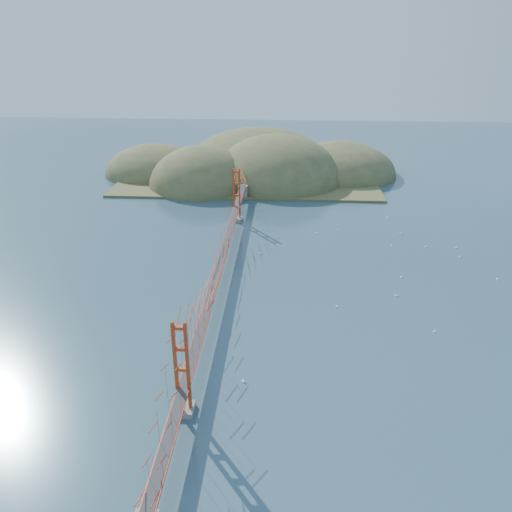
{
  "coord_description": "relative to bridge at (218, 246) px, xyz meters",
  "views": [
    {
      "loc": [
        10.53,
        -72.46,
        39.0
      ],
      "look_at": [
        6.04,
        0.0,
        5.41
      ],
      "focal_mm": 35.0,
      "sensor_mm": 36.0,
      "label": 1
    }
  ],
  "objects": [
    {
      "name": "sailboat_4",
      "position": [
        30.59,
        4.34,
        -6.86
      ],
      "size": [
        0.62,
        0.62,
        0.68
      ],
      "color": "white",
      "rests_on": "ground"
    },
    {
      "name": "sailboat_16",
      "position": [
        17.12,
        23.45,
        -6.85
      ],
      "size": [
        0.65,
        0.65,
        0.73
      ],
      "color": "white",
      "rests_on": "ground"
    },
    {
      "name": "sailboat_10",
      "position": [
        6.0,
        -24.62,
        -6.86
      ],
      "size": [
        0.62,
        0.62,
        0.67
      ],
      "color": "white",
      "rests_on": "ground"
    },
    {
      "name": "bridge",
      "position": [
        0.0,
        0.0,
        0.0
      ],
      "size": [
        2.2,
        94.4,
        12.0
      ],
      "color": "gray",
      "rests_on": "ground"
    },
    {
      "name": "sailboat_12",
      "position": [
        21.59,
        25.27,
        -6.88
      ],
      "size": [
        0.49,
        0.48,
        0.55
      ],
      "color": "white",
      "rests_on": "ground"
    },
    {
      "name": "sailboat_15",
      "position": [
        31.34,
        17.81,
        -6.87
      ],
      "size": [
        0.47,
        0.54,
        0.62
      ],
      "color": "white",
      "rests_on": "ground"
    },
    {
      "name": "sailboat_3",
      "position": [
        6.0,
        12.61,
        -6.87
      ],
      "size": [
        0.54,
        0.49,
        0.61
      ],
      "color": "white",
      "rests_on": "ground"
    },
    {
      "name": "sailboat_13",
      "position": [
        31.86,
        -12.27,
        -6.87
      ],
      "size": [
        0.57,
        0.57,
        0.61
      ],
      "color": "white",
      "rests_on": "ground"
    },
    {
      "name": "ground",
      "position": [
        0.0,
        -0.18,
        -7.01
      ],
      "size": [
        320.0,
        320.0,
        0.0
      ],
      "primitive_type": "plane",
      "color": "#325264",
      "rests_on": "ground"
    },
    {
      "name": "sailboat_11",
      "position": [
        43.07,
        13.28,
        -6.86
      ],
      "size": [
        0.63,
        0.63,
        0.66
      ],
      "color": "white",
      "rests_on": "ground"
    },
    {
      "name": "sailboat_5",
      "position": [
        46.71,
        4.71,
        -6.87
      ],
      "size": [
        0.49,
        0.54,
        0.61
      ],
      "color": "white",
      "rests_on": "ground"
    },
    {
      "name": "sailboat_1",
      "position": [
        28.47,
        -2.21,
        -6.86
      ],
      "size": [
        0.63,
        0.63,
        0.66
      ],
      "color": "white",
      "rests_on": "ground"
    },
    {
      "name": "sailboat_14",
      "position": [
        18.79,
        -6.23,
        -6.87
      ],
      "size": [
        0.57,
        0.57,
        0.6
      ],
      "color": "white",
      "rests_on": "ground"
    },
    {
      "name": "sailboat_17",
      "position": [
        34.45,
        24.35,
        -6.86
      ],
      "size": [
        0.61,
        0.59,
        0.69
      ],
      "color": "white",
      "rests_on": "ground"
    },
    {
      "name": "sailboat_9",
      "position": [
        37.89,
        17.52,
        -6.85
      ],
      "size": [
        0.67,
        0.67,
        0.7
      ],
      "color": "white",
      "rests_on": "ground"
    },
    {
      "name": "sailboat_8",
      "position": [
        43.67,
        17.59,
        -6.87
      ],
      "size": [
        0.55,
        0.5,
        0.62
      ],
      "color": "white",
      "rests_on": "ground"
    },
    {
      "name": "sailboat_7",
      "position": [
        33.22,
        33.11,
        -6.86
      ],
      "size": [
        0.57,
        0.47,
        0.66
      ],
      "color": "white",
      "rests_on": "ground"
    },
    {
      "name": "far_headlands",
      "position": [
        2.21,
        68.33,
        -7.01
      ],
      "size": [
        84.0,
        58.0,
        25.0
      ],
      "color": "olive",
      "rests_on": "ground"
    }
  ]
}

